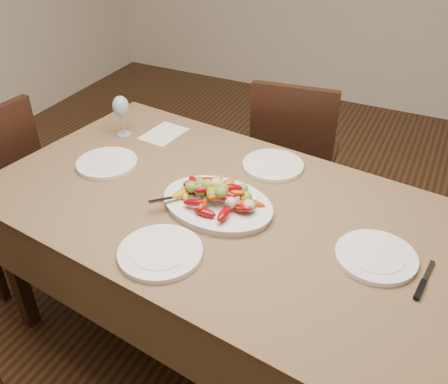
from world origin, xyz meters
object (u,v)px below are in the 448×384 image
chair_far (296,155)px  wine_glass (122,115)px  serving_platter (218,205)px  plate_left (107,163)px  plate_far (273,166)px  plate_near (160,253)px  plate_right (376,257)px  dining_table (224,279)px

chair_far → wine_glass: size_ratio=4.64×
serving_platter → plate_left: bearing=173.0°
serving_platter → wine_glass: bearing=153.4°
plate_left → wine_glass: bearing=110.5°
plate_far → plate_near: same height
chair_far → plate_left: size_ratio=3.72×
plate_near → plate_right: bearing=24.3°
serving_platter → plate_far: 0.37m
plate_far → plate_near: 0.69m
plate_left → dining_table: bearing=-4.6°
chair_far → plate_near: size_ratio=3.39×
dining_table → serving_platter: (-0.02, -0.02, 0.39)m
serving_platter → wine_glass: size_ratio=2.06×
plate_left → plate_far: same height
plate_right → plate_near: bearing=-155.7°
chair_far → serving_platter: 1.02m
plate_left → wine_glass: wine_glass is taller
serving_platter → plate_near: bearing=-99.2°
serving_platter → plate_left: serving_platter is taller
plate_left → chair_far: bearing=58.7°
chair_far → plate_far: 0.68m
dining_table → plate_near: plate_near is taller
plate_far → wine_glass: wine_glass is taller
plate_right → wine_glass: wine_glass is taller
serving_platter → plate_right: (0.59, -0.03, -0.00)m
wine_glass → plate_left: bearing=-69.5°
serving_platter → plate_near: size_ratio=1.50×
plate_right → serving_platter: bearing=177.4°
plate_right → plate_near: 0.70m
serving_platter → plate_left: (-0.56, 0.07, -0.00)m
dining_table → wine_glass: wine_glass is taller
plate_left → plate_right: 1.15m
plate_left → wine_glass: size_ratio=1.25×
plate_near → wine_glass: wine_glass is taller
dining_table → plate_near: size_ratio=6.56×
serving_platter → plate_left: 0.56m
dining_table → plate_near: (-0.07, -0.34, 0.39)m
plate_right → plate_far: (-0.51, 0.39, 0.00)m
dining_table → wine_glass: bearing=155.5°
chair_far → plate_far: (0.09, -0.61, 0.29)m
serving_platter → plate_right: size_ratio=1.60×
plate_far → plate_right: bearing=-37.1°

